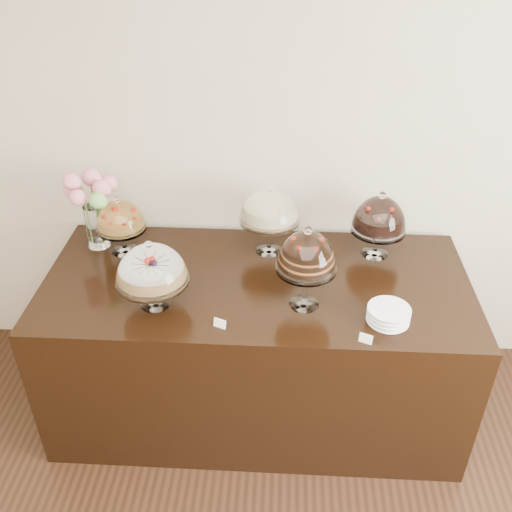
# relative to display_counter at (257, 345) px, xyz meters

# --- Properties ---
(wall_back) EXTENTS (5.00, 0.04, 3.00)m
(wall_back) POSITION_rel_display_counter_xyz_m (0.26, 0.55, 1.05)
(wall_back) COLOR #BEB299
(wall_back) RESTS_ON ground
(display_counter) EXTENTS (2.20, 1.00, 0.90)m
(display_counter) POSITION_rel_display_counter_xyz_m (0.00, 0.00, 0.00)
(display_counter) COLOR black
(display_counter) RESTS_ON ground
(cake_stand_sugar_sponge) EXTENTS (0.35, 0.35, 0.36)m
(cake_stand_sugar_sponge) POSITION_rel_display_counter_xyz_m (-0.48, -0.23, 0.66)
(cake_stand_sugar_sponge) COLOR white
(cake_stand_sugar_sponge) RESTS_ON display_counter
(cake_stand_choco_layer) EXTENTS (0.29, 0.29, 0.44)m
(cake_stand_choco_layer) POSITION_rel_display_counter_xyz_m (0.24, -0.19, 0.74)
(cake_stand_choco_layer) COLOR white
(cake_stand_choco_layer) RESTS_ON display_counter
(cake_stand_cheesecake) EXTENTS (0.33, 0.33, 0.40)m
(cake_stand_cheesecake) POSITION_rel_display_counter_xyz_m (0.05, 0.28, 0.71)
(cake_stand_cheesecake) COLOR white
(cake_stand_cheesecake) RESTS_ON display_counter
(cake_stand_dark_choco) EXTENTS (0.30, 0.30, 0.38)m
(cake_stand_dark_choco) POSITION_rel_display_counter_xyz_m (0.64, 0.28, 0.68)
(cake_stand_dark_choco) COLOR white
(cake_stand_dark_choco) RESTS_ON display_counter
(cake_stand_fruit_tart) EXTENTS (0.27, 0.27, 0.34)m
(cake_stand_fruit_tart) POSITION_rel_display_counter_xyz_m (-0.75, 0.24, 0.66)
(cake_stand_fruit_tart) COLOR white
(cake_stand_fruit_tart) RESTS_ON display_counter
(flower_vase) EXTENTS (0.28, 0.30, 0.45)m
(flower_vase) POSITION_rel_display_counter_xyz_m (-0.91, 0.29, 0.73)
(flower_vase) COLOR white
(flower_vase) RESTS_ON display_counter
(plate_stack) EXTENTS (0.19, 0.19, 0.07)m
(plate_stack) POSITION_rel_display_counter_xyz_m (0.63, -0.29, 0.49)
(plate_stack) COLOR white
(plate_stack) RESTS_ON display_counter
(price_card_left) EXTENTS (0.06, 0.04, 0.04)m
(price_card_left) POSITION_rel_display_counter_xyz_m (-0.15, -0.38, 0.47)
(price_card_left) COLOR white
(price_card_left) RESTS_ON display_counter
(price_card_right) EXTENTS (0.06, 0.04, 0.04)m
(price_card_right) POSITION_rel_display_counter_xyz_m (0.51, -0.45, 0.47)
(price_card_right) COLOR white
(price_card_right) RESTS_ON display_counter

